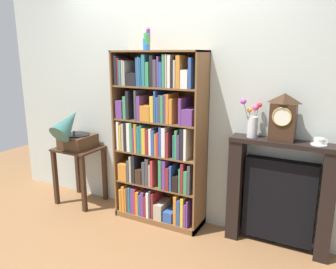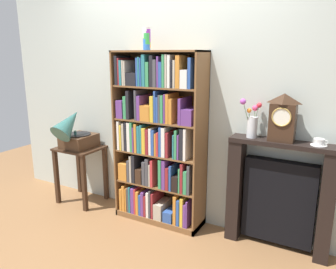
{
  "view_description": "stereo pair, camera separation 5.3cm",
  "coord_description": "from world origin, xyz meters",
  "px_view_note": "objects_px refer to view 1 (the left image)",
  "views": [
    {
      "loc": [
        1.58,
        -2.7,
        1.72
      ],
      "look_at": [
        0.1,
        0.09,
        0.95
      ],
      "focal_mm": 34.99,
      "sensor_mm": 36.0,
      "label": 1
    },
    {
      "loc": [
        1.62,
        -2.68,
        1.72
      ],
      "look_at": [
        0.1,
        0.09,
        0.95
      ],
      "focal_mm": 34.99,
      "sensor_mm": 36.0,
      "label": 2
    }
  ],
  "objects_px": {
    "fireplace_mantel": "(279,195)",
    "teacup_with_saucer": "(319,142)",
    "flower_vase": "(252,122)",
    "bookshelf": "(158,144)",
    "side_table_left": "(79,163)",
    "mantel_clock": "(283,117)",
    "cup_stack": "(147,39)",
    "gramophone": "(73,132)"
  },
  "relations": [
    {
      "from": "fireplace_mantel",
      "to": "teacup_with_saucer",
      "type": "distance_m",
      "value": 0.6
    },
    {
      "from": "side_table_left",
      "to": "teacup_with_saucer",
      "type": "distance_m",
      "value": 2.57
    },
    {
      "from": "fireplace_mantel",
      "to": "mantel_clock",
      "type": "relative_size",
      "value": 2.48
    },
    {
      "from": "bookshelf",
      "to": "flower_vase",
      "type": "distance_m",
      "value": 0.97
    },
    {
      "from": "mantel_clock",
      "to": "teacup_with_saucer",
      "type": "xyz_separation_m",
      "value": [
        0.3,
        0.0,
        -0.18
      ]
    },
    {
      "from": "teacup_with_saucer",
      "to": "flower_vase",
      "type": "bearing_deg",
      "value": -179.85
    },
    {
      "from": "gramophone",
      "to": "cup_stack",
      "type": "bearing_deg",
      "value": 7.02
    },
    {
      "from": "side_table_left",
      "to": "gramophone",
      "type": "bearing_deg",
      "value": -90.0
    },
    {
      "from": "cup_stack",
      "to": "fireplace_mantel",
      "type": "bearing_deg",
      "value": 3.91
    },
    {
      "from": "flower_vase",
      "to": "teacup_with_saucer",
      "type": "relative_size",
      "value": 2.61
    },
    {
      "from": "cup_stack",
      "to": "teacup_with_saucer",
      "type": "height_order",
      "value": "cup_stack"
    },
    {
      "from": "cup_stack",
      "to": "side_table_left",
      "type": "height_order",
      "value": "cup_stack"
    },
    {
      "from": "mantel_clock",
      "to": "teacup_with_saucer",
      "type": "bearing_deg",
      "value": 0.51
    },
    {
      "from": "gramophone",
      "to": "teacup_with_saucer",
      "type": "relative_size",
      "value": 3.94
    },
    {
      "from": "mantel_clock",
      "to": "cup_stack",
      "type": "bearing_deg",
      "value": -176.82
    },
    {
      "from": "bookshelf",
      "to": "side_table_left",
      "type": "distance_m",
      "value": 1.09
    },
    {
      "from": "cup_stack",
      "to": "fireplace_mantel",
      "type": "distance_m",
      "value": 1.9
    },
    {
      "from": "side_table_left",
      "to": "flower_vase",
      "type": "relative_size",
      "value": 1.92
    },
    {
      "from": "fireplace_mantel",
      "to": "teacup_with_saucer",
      "type": "xyz_separation_m",
      "value": [
        0.28,
        -0.02,
        0.53
      ]
    },
    {
      "from": "fireplace_mantel",
      "to": "teacup_with_saucer",
      "type": "bearing_deg",
      "value": -3.13
    },
    {
      "from": "bookshelf",
      "to": "side_table_left",
      "type": "xyz_separation_m",
      "value": [
        -1.03,
        -0.05,
        -0.35
      ]
    },
    {
      "from": "cup_stack",
      "to": "mantel_clock",
      "type": "relative_size",
      "value": 0.52
    },
    {
      "from": "cup_stack",
      "to": "gramophone",
      "type": "bearing_deg",
      "value": -172.98
    },
    {
      "from": "mantel_clock",
      "to": "flower_vase",
      "type": "xyz_separation_m",
      "value": [
        -0.26,
        0.0,
        -0.07
      ]
    },
    {
      "from": "cup_stack",
      "to": "fireplace_mantel",
      "type": "height_order",
      "value": "cup_stack"
    },
    {
      "from": "bookshelf",
      "to": "side_table_left",
      "type": "height_order",
      "value": "bookshelf"
    },
    {
      "from": "bookshelf",
      "to": "fireplace_mantel",
      "type": "distance_m",
      "value": 1.25
    },
    {
      "from": "mantel_clock",
      "to": "flower_vase",
      "type": "relative_size",
      "value": 1.16
    },
    {
      "from": "flower_vase",
      "to": "cup_stack",
      "type": "bearing_deg",
      "value": -175.97
    },
    {
      "from": "gramophone",
      "to": "fireplace_mantel",
      "type": "bearing_deg",
      "value": 5.2
    },
    {
      "from": "flower_vase",
      "to": "teacup_with_saucer",
      "type": "height_order",
      "value": "flower_vase"
    },
    {
      "from": "gramophone",
      "to": "bookshelf",
      "type": "bearing_deg",
      "value": 6.57
    },
    {
      "from": "gramophone",
      "to": "mantel_clock",
      "type": "bearing_deg",
      "value": 4.79
    },
    {
      "from": "fireplace_mantel",
      "to": "flower_vase",
      "type": "xyz_separation_m",
      "value": [
        -0.28,
        -0.02,
        0.64
      ]
    },
    {
      "from": "bookshelf",
      "to": "fireplace_mantel",
      "type": "height_order",
      "value": "bookshelf"
    },
    {
      "from": "side_table_left",
      "to": "gramophone",
      "type": "xyz_separation_m",
      "value": [
        0.0,
        -0.07,
        0.39
      ]
    },
    {
      "from": "side_table_left",
      "to": "mantel_clock",
      "type": "relative_size",
      "value": 1.66
    },
    {
      "from": "bookshelf",
      "to": "gramophone",
      "type": "distance_m",
      "value": 1.04
    },
    {
      "from": "bookshelf",
      "to": "mantel_clock",
      "type": "distance_m",
      "value": 1.24
    },
    {
      "from": "mantel_clock",
      "to": "flower_vase",
      "type": "distance_m",
      "value": 0.27
    },
    {
      "from": "bookshelf",
      "to": "side_table_left",
      "type": "bearing_deg",
      "value": -177.49
    },
    {
      "from": "mantel_clock",
      "to": "bookshelf",
      "type": "bearing_deg",
      "value": -176.78
    }
  ]
}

